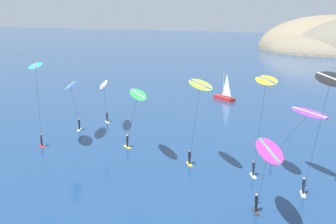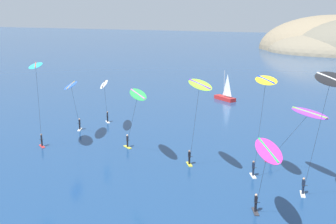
# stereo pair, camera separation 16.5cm
# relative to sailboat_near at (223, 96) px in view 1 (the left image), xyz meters

# --- Properties ---
(sailboat_near) EXTENTS (5.45, 4.14, 5.70)m
(sailboat_near) POSITION_rel_sailboat_near_xyz_m (0.00, 0.00, 0.00)
(sailboat_near) COLOR #B22323
(sailboat_near) RESTS_ON ground
(kitesurfer_yellow) EXTENTS (3.52, 4.88, 10.92)m
(kitesurfer_yellow) POSITION_rel_sailboat_near_xyz_m (13.94, -37.48, 9.02)
(kitesurfer_yellow) COLOR silver
(kitesurfer_yellow) RESTS_ON ground
(kitesurfer_cyan) EXTENTS (4.33, 4.78, 10.98)m
(kitesurfer_cyan) POSITION_rel_sailboat_near_xyz_m (-12.63, -38.02, 9.26)
(kitesurfer_cyan) COLOR red
(kitesurfer_cyan) RESTS_ON ground
(kitesurfer_blue) EXTENTS (4.32, 7.97, 7.75)m
(kitesurfer_blue) POSITION_rel_sailboat_near_xyz_m (-11.93, -32.20, 6.28)
(kitesurfer_blue) COLOR silver
(kitesurfer_blue) RESTS_ON ground
(kitesurfer_green) EXTENTS (6.81, 7.26, 8.34)m
(kitesurfer_green) POSITION_rel_sailboat_near_xyz_m (-0.33, -36.28, 6.70)
(kitesurfer_green) COLOR yellow
(kitesurfer_green) RESTS_ON ground
(kitesurfer_magenta) EXTENTS (3.82, 6.28, 6.99)m
(kitesurfer_magenta) POSITION_rel_sailboat_near_xyz_m (15.84, -46.09, 5.55)
(kitesurfer_magenta) COLOR #2D2D33
(kitesurfer_magenta) RESTS_ON ground
(kitesurfer_white) EXTENTS (4.66, 7.75, 7.21)m
(kitesurfer_white) POSITION_rel_sailboat_near_xyz_m (-10.31, -26.71, 5.66)
(kitesurfer_white) COLOR silver
(kitesurfer_white) RESTS_ON ground
(kitesurfer_purple) EXTENTS (6.93, 6.70, 7.45)m
(kitesurfer_purple) POSITION_rel_sailboat_near_xyz_m (17.59, -34.65, 5.86)
(kitesurfer_purple) COLOR red
(kitesurfer_purple) RESTS_ON ground
(kitesurfer_black) EXTENTS (3.85, 7.54, 12.20)m
(kitesurfer_black) POSITION_rel_sailboat_near_xyz_m (19.73, -41.95, 10.37)
(kitesurfer_black) COLOR silver
(kitesurfer_black) RESTS_ON ground
(kitesurfer_lime) EXTENTS (4.71, 5.51, 10.04)m
(kitesurfer_lime) POSITION_rel_sailboat_near_xyz_m (7.22, -37.15, 8.25)
(kitesurfer_lime) COLOR yellow
(kitesurfer_lime) RESTS_ON ground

